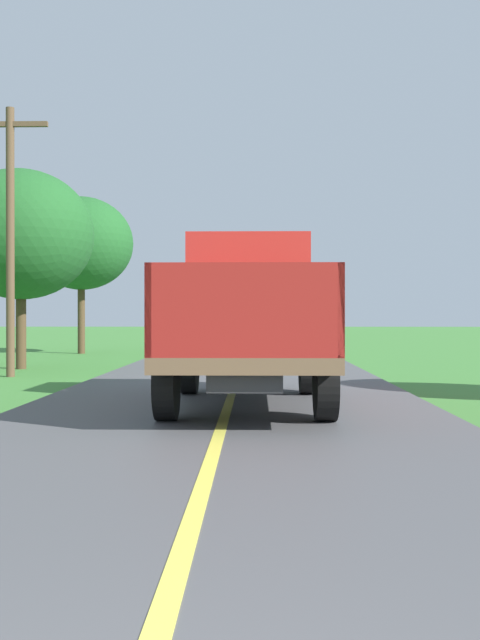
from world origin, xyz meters
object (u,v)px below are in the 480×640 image
banana_truck_near (249,316)px  roadside_tree_far_left (81,244)px  utility_pole_roadside (10,232)px  roadside_tree_mid_right (21,235)px

banana_truck_near → roadside_tree_far_left: bearing=112.1°
utility_pole_roadside → banana_truck_near: bearing=-43.1°
banana_truck_near → roadside_tree_mid_right: (-6.37, 8.04, 2.23)m
banana_truck_near → roadside_tree_far_left: 17.95m
banana_truck_near → roadside_tree_far_left: size_ratio=0.95×
roadside_tree_mid_right → roadside_tree_far_left: (-0.31, 8.39, 0.57)m
roadside_tree_mid_right → roadside_tree_far_left: 8.41m
utility_pole_roadside → roadside_tree_far_left: size_ratio=1.06×
utility_pole_roadside → roadside_tree_mid_right: size_ratio=1.17×
roadside_tree_far_left → roadside_tree_mid_right: bearing=-87.9°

